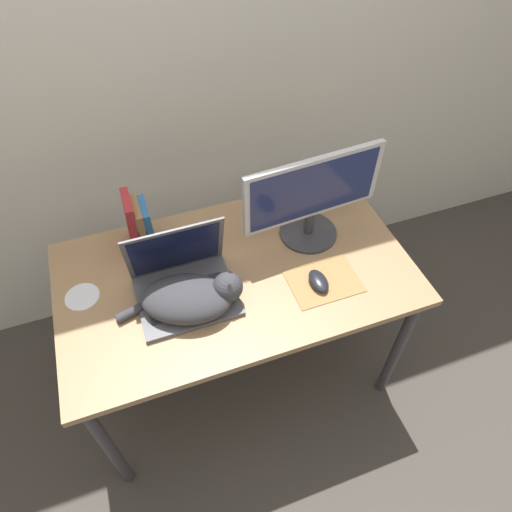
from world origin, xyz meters
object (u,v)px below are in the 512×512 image
Objects in this scene: computer_mouse at (319,281)px; laptop at (183,282)px; external_monitor at (312,196)px; book_row at (139,224)px; cat at (192,297)px; cd_disc at (82,297)px.

laptop is at bearing 164.10° from computer_mouse.
external_monitor reaches higher than book_row.
laptop is 0.78× the size of cat.
computer_mouse is 0.83m from cd_disc.
computer_mouse is at bearing -36.50° from book_row.
external_monitor is 0.89m from cd_disc.
computer_mouse is at bearing -15.90° from laptop.
cat is 0.57m from external_monitor.
laptop is 0.48m from computer_mouse.
book_row is at bearing 143.50° from computer_mouse.
cat is 1.84× the size of book_row.
cat is 3.60× the size of cd_disc.
cat is at bearing -26.13° from cd_disc.
computer_mouse is 0.89× the size of cd_disc.
book_row is 1.96× the size of cd_disc.
computer_mouse is (0.46, -0.13, -0.03)m from laptop.
laptop reaches higher than cat.
cd_disc is at bearing 164.13° from computer_mouse.
book_row is at bearing 106.56° from cat.
external_monitor is 2.30× the size of book_row.
cd_disc is at bearing 164.16° from laptop.
book_row is at bearing 108.91° from laptop.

